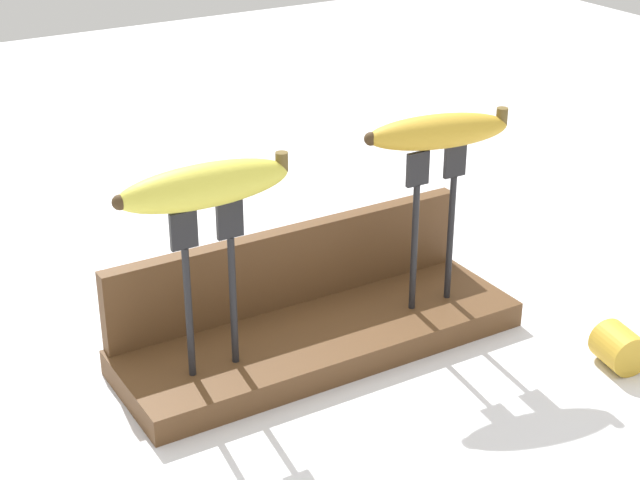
{
  "coord_description": "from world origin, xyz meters",
  "views": [
    {
      "loc": [
        -0.47,
        -0.79,
        0.56
      ],
      "look_at": [
        0.0,
        0.0,
        0.13
      ],
      "focal_mm": 56.35,
      "sensor_mm": 36.0,
      "label": 1
    }
  ],
  "objects_px": {
    "fork_stand_right": "(434,212)",
    "banana_raised_right": "(438,131)",
    "banana_chunk_near": "(618,347)",
    "banana_raised_left": "(205,186)",
    "fork_stand_left": "(210,274)"
  },
  "relations": [
    {
      "from": "fork_stand_right",
      "to": "banana_raised_right",
      "type": "height_order",
      "value": "banana_raised_right"
    },
    {
      "from": "banana_raised_right",
      "to": "banana_chunk_near",
      "type": "xyz_separation_m",
      "value": [
        0.12,
        -0.17,
        -0.2
      ]
    },
    {
      "from": "fork_stand_right",
      "to": "banana_raised_right",
      "type": "bearing_deg",
      "value": 167.2
    },
    {
      "from": "banana_raised_left",
      "to": "banana_raised_right",
      "type": "xyz_separation_m",
      "value": [
        0.26,
        0.0,
        0.01
      ]
    },
    {
      "from": "fork_stand_left",
      "to": "fork_stand_right",
      "type": "xyz_separation_m",
      "value": [
        0.26,
        0.0,
        0.0
      ]
    },
    {
      "from": "banana_raised_left",
      "to": "banana_chunk_near",
      "type": "xyz_separation_m",
      "value": [
        0.38,
        -0.17,
        -0.2
      ]
    },
    {
      "from": "fork_stand_left",
      "to": "banana_raised_left",
      "type": "bearing_deg",
      "value": 178.11
    },
    {
      "from": "fork_stand_right",
      "to": "banana_raised_left",
      "type": "xyz_separation_m",
      "value": [
        -0.26,
        0.0,
        0.08
      ]
    },
    {
      "from": "fork_stand_left",
      "to": "banana_raised_left",
      "type": "height_order",
      "value": "banana_raised_left"
    },
    {
      "from": "fork_stand_right",
      "to": "banana_chunk_near",
      "type": "distance_m",
      "value": 0.23
    },
    {
      "from": "fork_stand_left",
      "to": "banana_chunk_near",
      "type": "height_order",
      "value": "fork_stand_left"
    },
    {
      "from": "banana_raised_left",
      "to": "banana_raised_right",
      "type": "bearing_deg",
      "value": 0.0
    },
    {
      "from": "banana_chunk_near",
      "to": "fork_stand_left",
      "type": "bearing_deg",
      "value": 155.93
    },
    {
      "from": "fork_stand_right",
      "to": "banana_chunk_near",
      "type": "height_order",
      "value": "fork_stand_right"
    },
    {
      "from": "fork_stand_right",
      "to": "banana_raised_left",
      "type": "bearing_deg",
      "value": 180.0
    }
  ]
}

